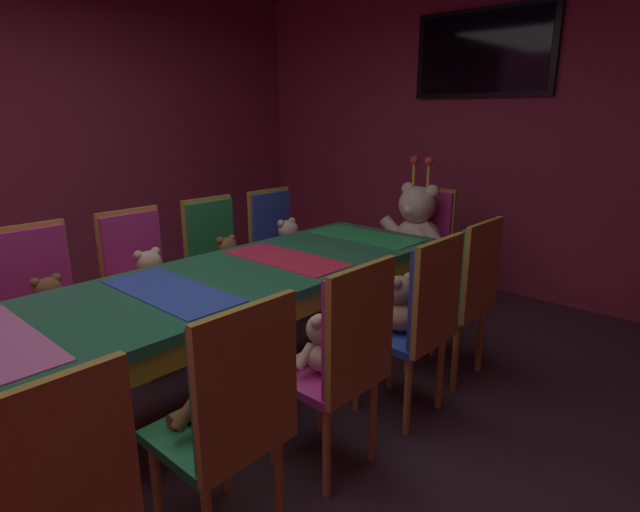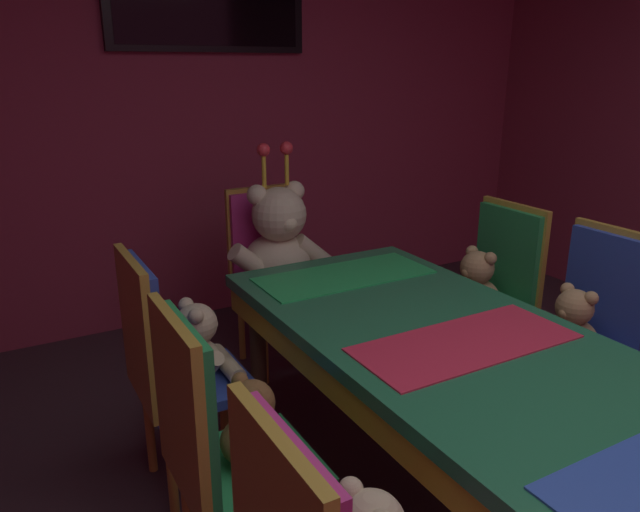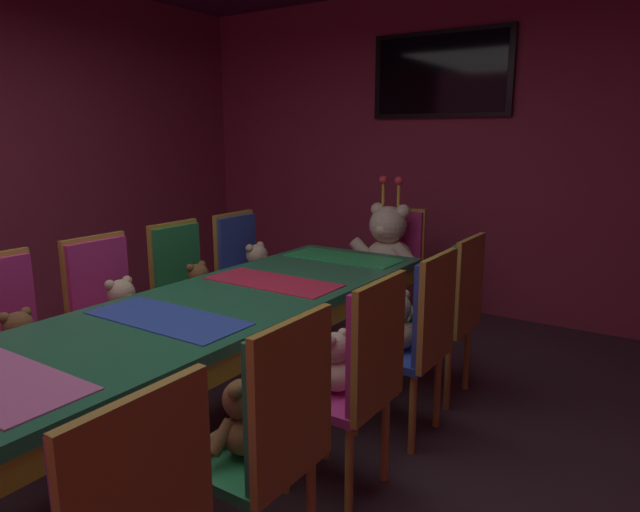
{
  "view_description": "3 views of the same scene",
  "coord_description": "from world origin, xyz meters",
  "px_view_note": "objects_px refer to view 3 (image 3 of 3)",
  "views": [
    {
      "loc": [
        2.06,
        -1.22,
        1.55
      ],
      "look_at": [
        0.16,
        0.88,
        0.76
      ],
      "focal_mm": 28.56,
      "sensor_mm": 36.0,
      "label": 1
    },
    {
      "loc": [
        -1.3,
        -0.57,
        1.62
      ],
      "look_at": [
        -0.2,
        1.39,
        0.9
      ],
      "focal_mm": 33.69,
      "sensor_mm": 36.0,
      "label": 2
    },
    {
      "loc": [
        1.89,
        -1.62,
        1.54
      ],
      "look_at": [
        0.07,
        1.14,
        0.83
      ],
      "focal_mm": 31.55,
      "sensor_mm": 36.0,
      "label": 3
    }
  ],
  "objects_px": {
    "teddy_left_5": "(258,268)",
    "chair_right_2": "(275,427)",
    "teddy_left_4": "(199,287)",
    "chair_right_4": "(422,328)",
    "chair_left_4": "(184,281)",
    "throne_chair": "(396,257)",
    "teddy_right_2": "(242,421)",
    "banquet_table": "(168,336)",
    "chair_right_5": "(455,302)",
    "chair_left_3": "(107,304)",
    "teddy_left_3": "(123,309)",
    "teddy_left_2": "(21,343)",
    "teddy_right_4": "(395,325)",
    "king_teddy_bear": "(387,247)",
    "wall_tv": "(441,74)",
    "chair_left_5": "(243,265)",
    "teddy_right_5": "(431,298)",
    "chair_left_2": "(4,334)",
    "teddy_right_3": "(333,365)",
    "chair_right_3": "(362,368)"
  },
  "relations": [
    {
      "from": "teddy_left_5",
      "to": "chair_right_2",
      "type": "xyz_separation_m",
      "value": [
        1.52,
        -1.75,
        0.0
      ]
    },
    {
      "from": "teddy_left_4",
      "to": "chair_right_4",
      "type": "distance_m",
      "value": 1.55
    },
    {
      "from": "chair_left_4",
      "to": "chair_right_2",
      "type": "bearing_deg",
      "value": -34.99
    },
    {
      "from": "throne_chair",
      "to": "teddy_right_2",
      "type": "bearing_deg",
      "value": 14.64
    },
    {
      "from": "banquet_table",
      "to": "teddy_left_5",
      "type": "bearing_deg",
      "value": 115.23
    },
    {
      "from": "chair_left_4",
      "to": "teddy_right_2",
      "type": "height_order",
      "value": "chair_left_4"
    },
    {
      "from": "banquet_table",
      "to": "chair_right_5",
      "type": "distance_m",
      "value": 1.64
    },
    {
      "from": "chair_left_3",
      "to": "teddy_left_3",
      "type": "bearing_deg",
      "value": 0.0
    },
    {
      "from": "teddy_left_2",
      "to": "teddy_right_4",
      "type": "bearing_deg",
      "value": 40.85
    },
    {
      "from": "teddy_left_5",
      "to": "king_teddy_bear",
      "type": "relative_size",
      "value": 0.43
    },
    {
      "from": "teddy_left_5",
      "to": "chair_right_4",
      "type": "height_order",
      "value": "chair_right_4"
    },
    {
      "from": "chair_left_4",
      "to": "wall_tv",
      "type": "bearing_deg",
      "value": 68.99
    },
    {
      "from": "teddy_left_2",
      "to": "chair_left_4",
      "type": "distance_m",
      "value": 1.21
    },
    {
      "from": "chair_left_4",
      "to": "teddy_left_4",
      "type": "distance_m",
      "value": 0.14
    },
    {
      "from": "teddy_left_5",
      "to": "teddy_right_4",
      "type": "distance_m",
      "value": 1.5
    },
    {
      "from": "banquet_table",
      "to": "chair_left_5",
      "type": "distance_m",
      "value": 1.68
    },
    {
      "from": "chair_right_5",
      "to": "throne_chair",
      "type": "distance_m",
      "value": 1.23
    },
    {
      "from": "teddy_right_4",
      "to": "throne_chair",
      "type": "xyz_separation_m",
      "value": [
        -0.7,
        1.45,
        0.01
      ]
    },
    {
      "from": "teddy_left_4",
      "to": "teddy_left_5",
      "type": "distance_m",
      "value": 0.57
    },
    {
      "from": "teddy_right_5",
      "to": "throne_chair",
      "type": "bearing_deg",
      "value": -53.62
    },
    {
      "from": "teddy_left_4",
      "to": "chair_left_2",
      "type": "bearing_deg",
      "value": -95.6
    },
    {
      "from": "teddy_right_4",
      "to": "chair_right_5",
      "type": "height_order",
      "value": "chair_right_5"
    },
    {
      "from": "teddy_right_5",
      "to": "teddy_left_2",
      "type": "bearing_deg",
      "value": 51.9
    },
    {
      "from": "teddy_right_3",
      "to": "teddy_right_4",
      "type": "relative_size",
      "value": 0.89
    },
    {
      "from": "teddy_left_4",
      "to": "chair_right_3",
      "type": "distance_m",
      "value": 1.65
    },
    {
      "from": "throne_chair",
      "to": "chair_right_3",
      "type": "bearing_deg",
      "value": 22.22
    },
    {
      "from": "chair_right_5",
      "to": "teddy_right_5",
      "type": "bearing_deg",
      "value": -0.0
    },
    {
      "from": "teddy_right_4",
      "to": "chair_right_5",
      "type": "distance_m",
      "value": 0.55
    },
    {
      "from": "chair_right_2",
      "to": "teddy_right_4",
      "type": "bearing_deg",
      "value": -83.69
    },
    {
      "from": "banquet_table",
      "to": "teddy_right_4",
      "type": "distance_m",
      "value": 1.13
    },
    {
      "from": "teddy_left_3",
      "to": "teddy_left_5",
      "type": "distance_m",
      "value": 1.18
    },
    {
      "from": "teddy_left_4",
      "to": "chair_right_4",
      "type": "xyz_separation_m",
      "value": [
        1.55,
        -0.0,
        0.02
      ]
    },
    {
      "from": "chair_right_5",
      "to": "throne_chair",
      "type": "height_order",
      "value": "same"
    },
    {
      "from": "teddy_left_2",
      "to": "chair_right_2",
      "type": "height_order",
      "value": "chair_right_2"
    },
    {
      "from": "teddy_right_2",
      "to": "teddy_right_4",
      "type": "relative_size",
      "value": 0.91
    },
    {
      "from": "chair_right_3",
      "to": "teddy_right_3",
      "type": "relative_size",
      "value": 3.44
    },
    {
      "from": "chair_right_3",
      "to": "teddy_right_4",
      "type": "bearing_deg",
      "value": -77.22
    },
    {
      "from": "teddy_left_3",
      "to": "chair_left_4",
      "type": "xyz_separation_m",
      "value": [
        -0.16,
        0.61,
        0.01
      ]
    },
    {
      "from": "chair_left_2",
      "to": "teddy_left_3",
      "type": "relative_size",
      "value": 3.02
    },
    {
      "from": "chair_right_3",
      "to": "wall_tv",
      "type": "bearing_deg",
      "value": -73.47
    },
    {
      "from": "chair_right_4",
      "to": "wall_tv",
      "type": "height_order",
      "value": "wall_tv"
    },
    {
      "from": "chair_left_2",
      "to": "teddy_left_4",
      "type": "height_order",
      "value": "chair_left_2"
    },
    {
      "from": "chair_right_4",
      "to": "chair_left_3",
      "type": "bearing_deg",
      "value": 19.82
    },
    {
      "from": "teddy_left_4",
      "to": "chair_right_5",
      "type": "xyz_separation_m",
      "value": [
        1.53,
        0.53,
        0.02
      ]
    },
    {
      "from": "chair_left_4",
      "to": "chair_right_5",
      "type": "bearing_deg",
      "value": 17.74
    },
    {
      "from": "teddy_left_2",
      "to": "teddy_right_4",
      "type": "height_order",
      "value": "teddy_right_4"
    },
    {
      "from": "chair_left_3",
      "to": "teddy_left_3",
      "type": "xyz_separation_m",
      "value": [
        0.15,
        0.0,
        -0.01
      ]
    },
    {
      "from": "teddy_right_3",
      "to": "teddy_right_5",
      "type": "xyz_separation_m",
      "value": [
        -0.02,
        1.13,
        0.02
      ]
    },
    {
      "from": "chair_left_2",
      "to": "teddy_right_5",
      "type": "bearing_deg",
      "value": 49.07
    },
    {
      "from": "chair_left_2",
      "to": "teddy_left_5",
      "type": "height_order",
      "value": "chair_left_2"
    }
  ]
}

